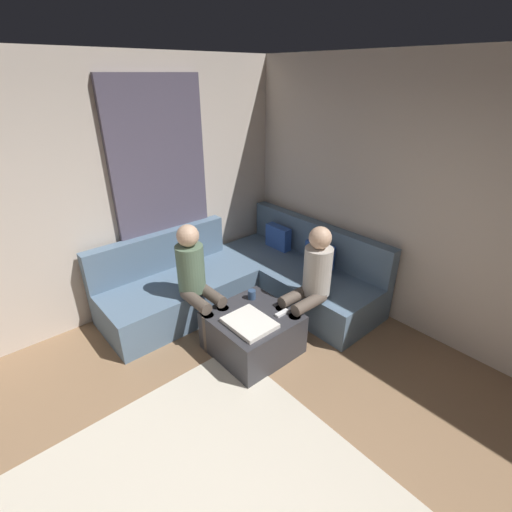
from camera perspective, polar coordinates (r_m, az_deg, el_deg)
name	(u,v)px	position (r m, az deg, el deg)	size (l,w,h in m)	color
wall_back	(497,223)	(3.76, 33.27, 4.30)	(6.00, 0.12, 2.70)	beige
wall_left	(29,211)	(4.01, -31.62, 5.88)	(0.12, 6.00, 2.70)	beige
curtain_panel	(163,196)	(4.32, -14.16, 8.91)	(0.06, 1.10, 2.50)	#595166
sectional_couch	(247,280)	(4.41, -1.42, -3.71)	(2.10, 2.55, 0.87)	slate
ottoman	(253,332)	(3.70, -0.54, -11.71)	(0.76, 0.76, 0.42)	#333338
folded_blanket	(250,323)	(3.44, -1.00, -10.29)	(0.44, 0.36, 0.04)	white
coffee_mug	(252,294)	(3.78, -0.65, -5.97)	(0.08, 0.08, 0.10)	#334C72
game_remote	(282,313)	(3.58, 4.05, -8.80)	(0.05, 0.15, 0.02)	white
person_on_couch_back	(310,281)	(3.68, 8.41, -3.77)	(0.30, 0.60, 1.20)	brown
person_on_couch_side	(197,278)	(3.73, -9.18, -3.44)	(0.60, 0.30, 1.20)	brown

